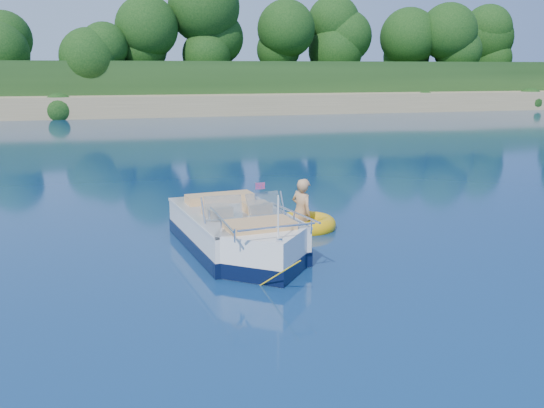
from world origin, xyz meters
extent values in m
plane|color=#0B214E|center=(0.00, 0.00, 0.00)|extent=(160.00, 160.00, 0.00)
cube|color=#938055|center=(0.00, 38.00, 0.50)|extent=(170.00, 8.00, 2.00)
cube|color=#183615|center=(0.00, 65.00, 1.00)|extent=(170.00, 56.00, 6.00)
cylinder|color=#311B10|center=(0.00, 42.00, 3.30)|extent=(0.44, 0.44, 3.60)
sphere|color=black|center=(0.00, 42.00, 6.72)|extent=(5.94, 5.94, 5.94)
cylinder|color=#311B10|center=(20.00, 40.00, 2.80)|extent=(0.44, 0.44, 2.60)
sphere|color=black|center=(20.00, 40.00, 5.27)|extent=(4.29, 4.29, 4.29)
cube|color=white|center=(-1.52, 1.36, 0.27)|extent=(2.17, 3.55, 0.93)
cube|color=white|center=(-1.33, -0.22, 0.27)|extent=(1.76, 1.76, 0.93)
cube|color=black|center=(-1.52, 1.36, 0.14)|extent=(2.20, 3.59, 0.27)
cube|color=black|center=(-1.33, -0.22, 0.14)|extent=(1.80, 1.80, 0.27)
cube|color=tan|center=(-1.55, 1.63, 0.53)|extent=(1.70, 2.51, 0.09)
cube|color=white|center=(-1.52, 1.36, 0.71)|extent=(2.21, 3.55, 0.05)
cube|color=black|center=(-1.75, 3.19, 0.31)|extent=(0.52, 0.37, 0.80)
cube|color=#8C9EA5|center=(-1.84, 0.70, 0.97)|extent=(0.70, 0.25, 0.43)
cube|color=#8C9EA5|center=(-1.05, 0.79, 0.97)|extent=(0.73, 0.41, 0.43)
cube|color=tan|center=(-1.89, 1.09, 0.74)|extent=(0.54, 0.54, 0.36)
cube|color=tan|center=(-1.10, 1.19, 0.74)|extent=(0.54, 0.54, 0.36)
cube|color=tan|center=(-1.63, 2.24, 0.74)|extent=(1.44, 0.65, 0.34)
cube|color=tan|center=(-1.35, -0.05, 0.72)|extent=(1.25, 0.80, 0.30)
cylinder|color=white|center=(-1.24, -0.89, 1.11)|extent=(0.03, 0.03, 0.76)
cube|color=#FE361C|center=(-1.13, 0.78, 1.32)|extent=(0.20, 0.04, 0.12)
cube|color=silver|center=(-1.24, -0.93, 0.76)|extent=(0.09, 0.06, 0.04)
cylinder|color=yellow|center=(-1.33, -1.25, 0.31)|extent=(0.45, 0.86, 0.68)
torus|color=#EEAD0B|center=(0.29, 2.39, 0.09)|extent=(1.74, 1.74, 0.37)
torus|color=#BB2209|center=(0.29, 2.39, 0.11)|extent=(1.43, 1.43, 0.12)
imported|color=tan|center=(0.19, 2.42, 0.00)|extent=(0.71, 0.92, 1.65)
camera|label=1|loc=(-3.79, -9.92, 3.46)|focal=40.00mm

